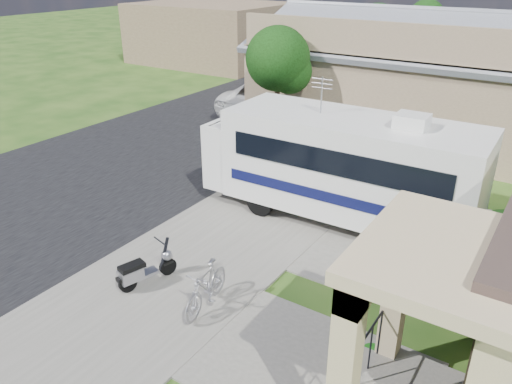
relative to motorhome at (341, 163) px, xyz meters
The scene contains 18 objects.
ground 5.01m from the motorhome, 100.34° to the right, with size 120.00×120.00×0.00m, color #1A3E10.
street_slab 10.05m from the motorhome, 147.34° to the left, with size 9.00×80.00×0.02m, color black.
sidewalk_slab 5.89m from the motorhome, 109.05° to the left, with size 4.00×80.00×0.06m, color #5E5C55.
driveway_slab 1.78m from the motorhome, 12.83° to the right, with size 7.00×6.00×0.05m, color #5E5C55.
walk_slab 6.26m from the motorhome, 69.14° to the right, with size 4.00×3.00×0.05m, color #5E5C55.
warehouse 9.36m from the motorhome, 95.20° to the left, with size 12.50×8.40×5.04m.
distant_bldg_far 24.89m from the motorhome, 135.81° to the left, with size 10.00×8.00×4.00m, color brown.
distant_bldg_near 33.36m from the motorhome, 118.37° to the left, with size 8.00×7.00×3.20m, color #826C51.
street_tree_a 6.52m from the motorhome, 135.92° to the left, with size 2.44×2.40×4.58m.
street_tree_b 15.20m from the motorhome, 107.52° to the left, with size 2.44×2.40×4.73m.
street_tree_c 23.88m from the motorhome, 100.99° to the left, with size 2.44×2.40×4.42m.
motorhome is the anchor object (origin of this frame).
shrub 5.18m from the motorhome, 29.86° to the right, with size 2.08×1.99×2.55m.
scooter 5.96m from the motorhome, 112.22° to the right, with size 0.69×1.44×0.96m.
bicycle 5.43m from the motorhome, 95.74° to the right, with size 0.47×1.67×1.00m, color #97959C.
pickup_truck 10.84m from the motorhome, 130.69° to the left, with size 2.80×6.08×1.69m, color silver.
van 16.66m from the motorhome, 115.41° to the left, with size 2.53×6.22×1.81m, color silver.
garden_hose 5.79m from the motorhome, 58.36° to the right, with size 0.38×0.38×0.17m, color #165D12.
Camera 1 is at (5.84, -7.16, 6.68)m, focal length 35.00 mm.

